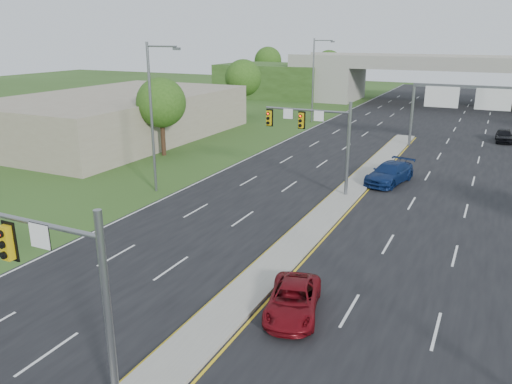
{
  "coord_description": "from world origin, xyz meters",
  "views": [
    {
      "loc": [
        9.4,
        -9.52,
        11.54
      ],
      "look_at": [
        -2.34,
        14.61,
        3.0
      ],
      "focal_mm": 35.0,
      "sensor_mm": 36.0,
      "label": 1
    }
  ],
  "objects_px": {
    "signal_mast_near": "(45,271)",
    "car_far_a": "(293,300)",
    "overpass": "(440,84)",
    "car_far_b": "(390,173)",
    "sign_gantry": "(470,100)",
    "car_far_c": "(504,136)",
    "signal_mast_far": "(318,131)"
  },
  "relations": [
    {
      "from": "overpass",
      "to": "car_far_c",
      "type": "height_order",
      "value": "overpass"
    },
    {
      "from": "car_far_a",
      "to": "car_far_c",
      "type": "xyz_separation_m",
      "value": [
        7.77,
        43.52,
        0.08
      ]
    },
    {
      "from": "signal_mast_near",
      "to": "overpass",
      "type": "height_order",
      "value": "overpass"
    },
    {
      "from": "signal_mast_near",
      "to": "overpass",
      "type": "xyz_separation_m",
      "value": [
        2.26,
        80.07,
        -1.17
      ]
    },
    {
      "from": "car_far_a",
      "to": "car_far_b",
      "type": "bearing_deg",
      "value": 76.79
    },
    {
      "from": "sign_gantry",
      "to": "car_far_b",
      "type": "relative_size",
      "value": 2.04
    },
    {
      "from": "sign_gantry",
      "to": "car_far_a",
      "type": "relative_size",
      "value": 2.54
    },
    {
      "from": "signal_mast_near",
      "to": "signal_mast_far",
      "type": "distance_m",
      "value": 25.0
    },
    {
      "from": "signal_mast_near",
      "to": "car_far_a",
      "type": "relative_size",
      "value": 1.53
    },
    {
      "from": "car_far_a",
      "to": "signal_mast_far",
      "type": "bearing_deg",
      "value": 91.85
    },
    {
      "from": "sign_gantry",
      "to": "car_far_c",
      "type": "height_order",
      "value": "sign_gantry"
    },
    {
      "from": "signal_mast_near",
      "to": "car_far_a",
      "type": "bearing_deg",
      "value": 59.82
    },
    {
      "from": "signal_mast_near",
      "to": "car_far_b",
      "type": "bearing_deg",
      "value": 81.59
    },
    {
      "from": "signal_mast_far",
      "to": "car_far_a",
      "type": "xyz_separation_m",
      "value": [
        4.81,
        -16.73,
        -4.07
      ]
    },
    {
      "from": "overpass",
      "to": "car_far_c",
      "type": "relative_size",
      "value": 19.12
    },
    {
      "from": "signal_mast_near",
      "to": "overpass",
      "type": "bearing_deg",
      "value": 88.38
    },
    {
      "from": "signal_mast_near",
      "to": "car_far_b",
      "type": "xyz_separation_m",
      "value": [
        4.44,
        30.01,
        -3.88
      ]
    },
    {
      "from": "signal_mast_near",
      "to": "car_far_b",
      "type": "distance_m",
      "value": 30.58
    },
    {
      "from": "signal_mast_far",
      "to": "signal_mast_near",
      "type": "bearing_deg",
      "value": -90.0
    },
    {
      "from": "car_far_b",
      "to": "car_far_c",
      "type": "height_order",
      "value": "car_far_b"
    },
    {
      "from": "car_far_a",
      "to": "sign_gantry",
      "type": "bearing_deg",
      "value": 69.38
    },
    {
      "from": "sign_gantry",
      "to": "signal_mast_far",
      "type": "bearing_deg",
      "value": -114.11
    },
    {
      "from": "car_far_a",
      "to": "overpass",
      "type": "bearing_deg",
      "value": 77.83
    },
    {
      "from": "car_far_a",
      "to": "car_far_b",
      "type": "distance_m",
      "value": 21.74
    },
    {
      "from": "sign_gantry",
      "to": "car_far_b",
      "type": "xyz_separation_m",
      "value": [
        -4.51,
        -14.99,
        -4.4
      ]
    },
    {
      "from": "car_far_b",
      "to": "car_far_a",
      "type": "bearing_deg",
      "value": -76.39
    },
    {
      "from": "sign_gantry",
      "to": "car_far_a",
      "type": "height_order",
      "value": "sign_gantry"
    },
    {
      "from": "overpass",
      "to": "car_far_c",
      "type": "bearing_deg",
      "value": -69.95
    },
    {
      "from": "overpass",
      "to": "car_far_a",
      "type": "relative_size",
      "value": 17.54
    },
    {
      "from": "sign_gantry",
      "to": "car_far_c",
      "type": "distance_m",
      "value": 8.93
    },
    {
      "from": "overpass",
      "to": "car_far_b",
      "type": "distance_m",
      "value": 50.19
    },
    {
      "from": "sign_gantry",
      "to": "signal_mast_near",
      "type": "bearing_deg",
      "value": -101.25
    }
  ]
}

